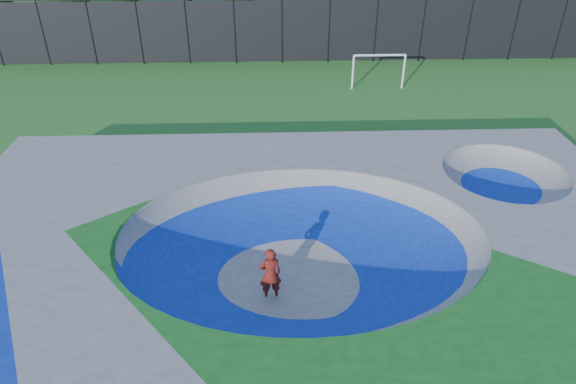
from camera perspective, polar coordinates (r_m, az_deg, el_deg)
name	(u,v)px	position (r m, az deg, el deg)	size (l,w,h in m)	color
ground	(301,273)	(16.02, 1.40, -9.00)	(120.00, 120.00, 0.00)	#255D1A
skate_deck	(301,254)	(15.54, 1.44, -6.91)	(22.00, 14.00, 1.50)	gray
skater	(270,274)	(14.65, -1.99, -9.11)	(0.64, 0.42, 1.76)	red
skateboard	(271,297)	(15.22, -1.93, -11.54)	(0.78, 0.22, 0.05)	black
soccer_goal	(379,65)	(30.16, 10.07, 13.74)	(3.01, 0.12, 1.99)	silver
fence	(282,30)	(34.16, -0.66, 17.57)	(48.09, 0.09, 4.04)	black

